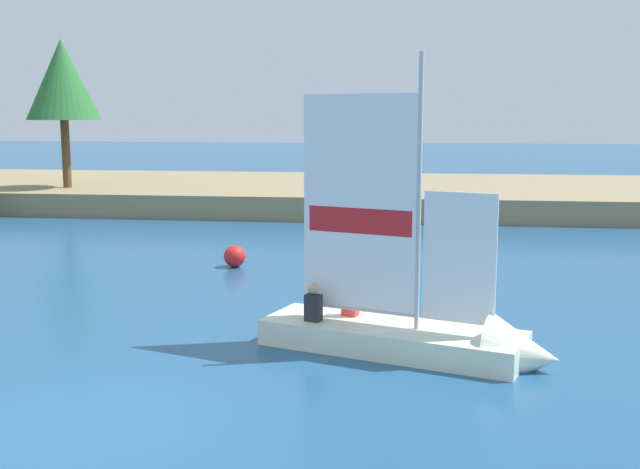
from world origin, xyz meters
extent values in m
plane|color=navy|center=(0.00, 0.00, 0.00)|extent=(200.00, 200.00, 0.00)
cube|color=#897A56|center=(0.00, 25.89, 0.47)|extent=(80.00, 12.61, 0.94)
cylinder|color=brown|center=(-10.72, 22.25, 2.38)|extent=(0.36, 0.36, 2.88)
cone|color=#286B2D|center=(-10.72, 22.25, 5.49)|extent=(3.08, 3.08, 3.35)
cube|color=silver|center=(3.84, 3.84, 0.22)|extent=(4.75, 2.79, 0.45)
cone|color=silver|center=(5.99, 3.12, 0.22)|extent=(1.48, 1.58, 1.28)
cylinder|color=#B7B7BC|center=(4.27, 3.69, 2.76)|extent=(0.08, 0.08, 4.63)
cube|color=white|center=(3.26, 4.03, 2.56)|extent=(2.04, 0.70, 3.71)
cube|color=red|center=(3.26, 4.03, 2.24)|extent=(1.83, 0.64, 0.45)
cube|color=white|center=(4.95, 3.47, 1.73)|extent=(1.17, 0.42, 2.17)
cylinder|color=#B7B7BC|center=(3.26, 4.03, 0.67)|extent=(2.04, 0.73, 0.06)
cube|color=#26262D|center=(2.46, 3.97, 0.69)|extent=(0.33, 0.28, 0.48)
sphere|color=tan|center=(2.46, 3.97, 1.04)|extent=(0.20, 0.20, 0.20)
cube|color=red|center=(3.07, 4.42, 0.71)|extent=(0.33, 0.28, 0.51)
sphere|color=tan|center=(3.07, 4.42, 1.07)|extent=(0.20, 0.20, 0.20)
sphere|color=red|center=(-0.61, 10.75, 0.29)|extent=(0.58, 0.58, 0.58)
camera|label=1|loc=(4.28, -9.20, 4.08)|focal=43.47mm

